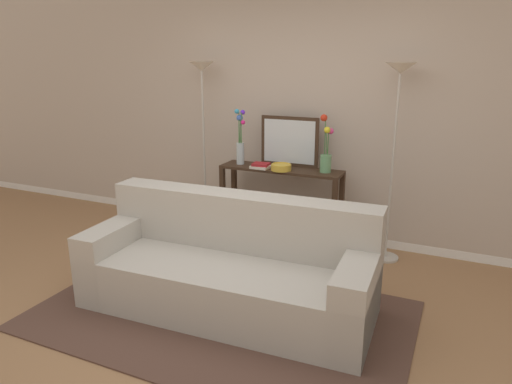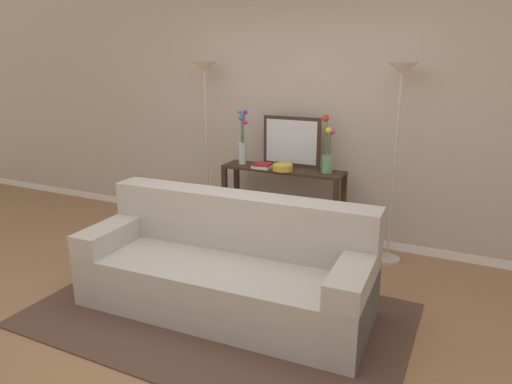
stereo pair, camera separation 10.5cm
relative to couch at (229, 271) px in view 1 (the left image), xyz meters
name	(u,v)px [view 1 (the left image)]	position (x,y,z in m)	size (l,w,h in m)	color
ground_plane	(206,330)	(-0.01, -0.36, -0.33)	(16.00, 16.00, 0.02)	#936B47
back_wall	(306,105)	(-0.01, 1.82, 1.13)	(12.00, 0.15, 2.90)	white
area_rug	(221,315)	(0.00, -0.16, -0.31)	(2.85, 1.72, 0.01)	#51382D
couch	(229,271)	(0.00, 0.00, 0.00)	(2.30, 0.95, 0.88)	#ADA89E
console_table	(281,193)	(-0.13, 1.43, 0.25)	(1.29, 0.33, 0.83)	#382619
floor_lamp_left	(203,100)	(-1.08, 1.48, 1.17)	(0.28, 0.28, 1.89)	#B7B2A8
floor_lamp_right	(397,108)	(0.98, 1.48, 1.17)	(0.28, 0.28, 1.89)	#B7B2A8
wall_mirror	(289,142)	(-0.09, 1.56, 0.77)	(0.63, 0.02, 0.52)	#382619
vase_tall_flowers	(240,142)	(-0.60, 1.43, 0.75)	(0.11, 0.10, 0.59)	silver
vase_short_flowers	(326,154)	(0.34, 1.44, 0.70)	(0.13, 0.12, 0.58)	#669E6B
fruit_bowl	(281,167)	(-0.09, 1.34, 0.55)	(0.21, 0.21, 0.07)	gold
book_stack	(261,166)	(-0.32, 1.34, 0.54)	(0.20, 0.17, 0.05)	silver
book_row_under_console	(248,232)	(-0.52, 1.43, -0.26)	(0.28, 0.17, 0.13)	#6B3360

